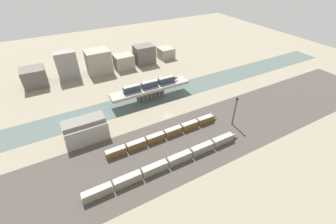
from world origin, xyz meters
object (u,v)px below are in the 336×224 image
(train_yard_mid, at_px, (166,134))
(warehouse_building, at_px, (85,129))
(signal_tower, at_px, (235,112))
(train_yard_near, at_px, (170,162))
(train_on_bridge, at_px, (151,84))

(train_yard_mid, distance_m, warehouse_building, 40.96)
(train_yard_mid, distance_m, signal_tower, 38.38)
(train_yard_mid, xyz_separation_m, warehouse_building, (-35.75, 19.71, 3.35))
(train_yard_near, xyz_separation_m, warehouse_building, (-28.32, 37.17, 3.29))
(train_yard_near, bearing_deg, signal_tower, 11.38)
(train_yard_mid, bearing_deg, train_yard_near, -113.07)
(train_on_bridge, bearing_deg, train_yard_mid, -104.60)
(warehouse_building, xyz_separation_m, signal_tower, (72.56, -28.26, 3.34))
(train_yard_near, distance_m, signal_tower, 45.62)
(train_on_bridge, height_order, train_yard_mid, train_on_bridge)
(train_on_bridge, relative_size, train_yard_near, 0.49)
(train_yard_near, relative_size, train_yard_mid, 1.22)
(train_on_bridge, relative_size, train_yard_mid, 0.59)
(warehouse_building, distance_m, signal_tower, 77.95)
(warehouse_building, relative_size, signal_tower, 1.22)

